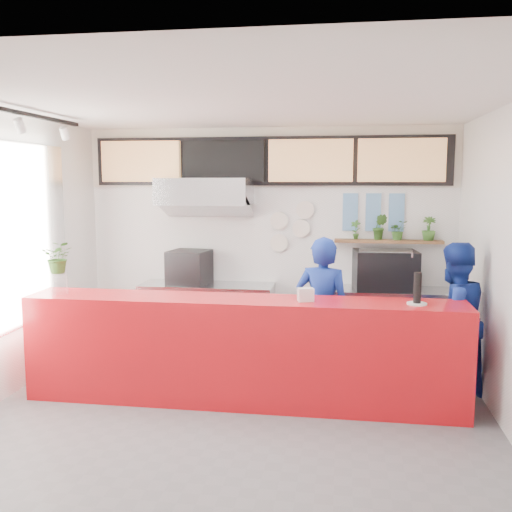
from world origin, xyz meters
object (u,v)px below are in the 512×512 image
Objects in this scene: staff_center at (323,313)px; staff_right at (452,320)px; pepper_mill at (417,288)px; service_counter at (242,351)px; panini_oven at (189,267)px; espresso_machine at (385,270)px.

staff_center reaches higher than staff_right.
pepper_mill is (0.93, -0.59, 0.42)m from staff_center.
staff_center is at bearing 35.53° from service_counter.
espresso_machine reaches higher than panini_oven.
staff_center reaches higher than espresso_machine.
service_counter is at bearing -136.60° from espresso_machine.
staff_center is at bearing -31.19° from staff_right.
panini_oven is 0.30× the size of staff_right.
pepper_mill is at bearing 159.42° from staff_center.
panini_oven reaches higher than service_counter.
espresso_machine is (2.60, 0.00, 0.02)m from panini_oven.
panini_oven is 2.60m from espresso_machine.
staff_right is (2.17, 0.52, 0.28)m from service_counter.
staff_right reaches higher than panini_oven.
pepper_mill reaches higher than panini_oven.
service_counter is at bearing -15.50° from staff_right.
panini_oven is 3.47m from staff_right.
pepper_mill is at bearing 21.45° from staff_right.
panini_oven is 1.69× the size of pepper_mill.
pepper_mill is at bearing -90.28° from espresso_machine.
staff_center is 1.02× the size of staff_right.
staff_right reaches higher than service_counter.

